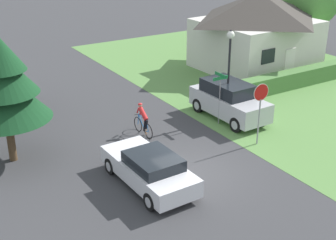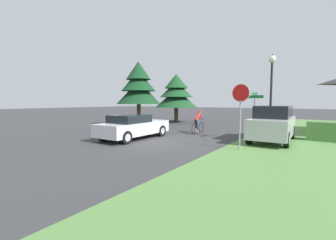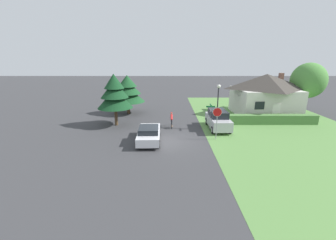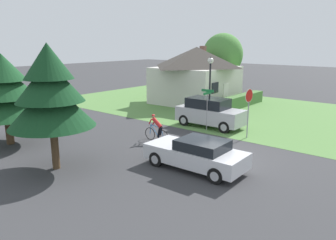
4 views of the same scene
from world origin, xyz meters
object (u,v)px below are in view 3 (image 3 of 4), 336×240
sedan_left_lane (149,134)px  street_lamp (218,97)px  deciduous_tree_right (309,81)px  stop_sign (217,117)px  street_name_sign (211,112)px  parked_suv_right (218,120)px  cyclist (172,120)px  conifer_tall_near (115,93)px  conifer_tall_far (128,90)px  cottage_house (265,94)px

sedan_left_lane → street_lamp: (6.72, 3.64, 2.67)m
sedan_left_lane → deciduous_tree_right: (19.63, 10.30, 3.60)m
stop_sign → street_name_sign: size_ratio=1.10×
sedan_left_lane → parked_suv_right: 7.78m
sedan_left_lane → cyclist: cyclist is taller
street_name_sign → cyclist: bearing=167.5°
cyclist → stop_sign: 5.59m
conifer_tall_near → cyclist: bearing=-6.9°
parked_suv_right → street_lamp: bearing=103.2°
sedan_left_lane → conifer_tall_near: bearing=37.5°
street_lamp → street_name_sign: (-0.76, -0.32, -1.52)m
street_lamp → conifer_tall_near: bearing=173.2°
cyclist → conifer_tall_far: conifer_tall_far is taller
street_lamp → conifer_tall_far: 12.20m
cottage_house → conifer_tall_near: conifer_tall_near is taller
cyclist → deciduous_tree_right: deciduous_tree_right is taller
parked_suv_right → stop_sign: bearing=164.1°
conifer_tall_near → deciduous_tree_right: (23.61, 5.38, 0.80)m
sedan_left_lane → street_name_sign: (5.96, 3.32, 1.15)m
street_lamp → street_name_sign: street_lamp is taller
cottage_house → street_lamp: (-7.38, -6.18, 0.69)m
cottage_house → conifer_tall_far: bearing=175.9°
street_lamp → deciduous_tree_right: 14.56m
conifer_tall_far → deciduous_tree_right: size_ratio=0.76×
street_name_sign → street_lamp: bearing=22.9°
parked_suv_right → conifer_tall_near: conifer_tall_near is taller
cyclist → conifer_tall_far: (-5.60, 6.04, 2.29)m
cottage_house → conifer_tall_far: cottage_house is taller
parked_suv_right → stop_sign: size_ratio=1.56×
cyclist → deciduous_tree_right: size_ratio=0.27×
conifer_tall_near → conifer_tall_far: size_ratio=1.11×
stop_sign → conifer_tall_far: 13.68m
cyclist → stop_sign: size_ratio=0.60×
sedan_left_lane → street_name_sign: bearing=-62.3°
cottage_house → street_name_sign: (-8.14, -6.51, -0.83)m
cottage_house → conifer_tall_far: 17.65m
conifer_tall_far → street_name_sign: bearing=-36.0°
conifer_tall_far → deciduous_tree_right: bearing=0.2°
cottage_house → conifer_tall_near: 18.75m
cottage_house → deciduous_tree_right: size_ratio=1.24×
street_lamp → deciduous_tree_right: bearing=27.3°
cyclist → deciduous_tree_right: 18.94m
stop_sign → street_lamp: 3.44m
street_lamp → street_name_sign: bearing=-157.1°
parked_suv_right → street_lamp: street_lamp is taller
street_lamp → conifer_tall_far: size_ratio=0.94×
conifer_tall_far → sedan_left_lane: bearing=-70.9°
parked_suv_right → street_name_sign: (-0.90, -0.36, 0.88)m
cyclist → street_name_sign: (3.90, -0.87, 1.10)m
street_lamp → conifer_tall_far: conifer_tall_far is taller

